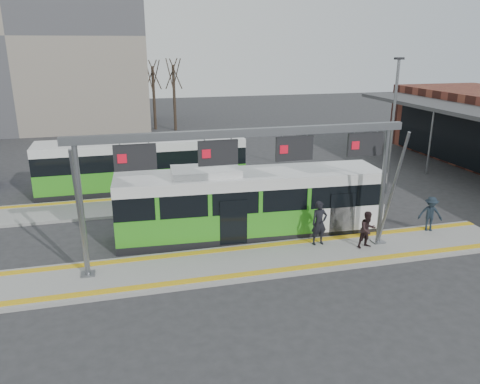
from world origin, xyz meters
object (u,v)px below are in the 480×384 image
at_px(passenger_b, 368,230).
at_px(passenger_c, 430,214).
at_px(passenger_a, 319,223).
at_px(gantry, 248,157).
at_px(hero_bus, 249,204).

height_order(passenger_b, passenger_c, passenger_c).
height_order(passenger_a, passenger_b, passenger_a).
distance_m(gantry, passenger_b, 6.10).
bearing_deg(passenger_b, gantry, 167.30).
relative_size(gantry, hero_bus, 1.09).
xyz_separation_m(gantry, passenger_a, (3.26, 0.50, -3.19)).
xyz_separation_m(passenger_a, passenger_c, (5.54, 0.16, -0.15)).
height_order(hero_bus, passenger_a, hero_bus).
bearing_deg(hero_bus, passenger_c, -10.37).
bearing_deg(passenger_c, gantry, -149.08).
bearing_deg(passenger_c, passenger_a, -151.72).
bearing_deg(gantry, passenger_c, 4.32).
bearing_deg(passenger_b, passenger_c, 5.71).
distance_m(hero_bus, passenger_c, 8.28).
bearing_deg(hero_bus, gantry, -103.20).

